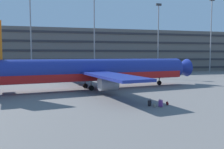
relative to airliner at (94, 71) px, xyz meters
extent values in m
plane|color=slate|center=(-3.11, 0.28, -3.20)|extent=(600.00, 600.00, 0.00)
cube|color=#605B56|center=(-3.11, 48.75, 4.37)|extent=(173.43, 20.75, 15.15)
cube|color=#2D2D33|center=(-3.11, 38.28, -1.69)|extent=(171.70, 0.24, 0.70)
cube|color=#2D2D33|center=(-3.11, 38.28, 1.34)|extent=(171.70, 0.24, 0.70)
cube|color=#2D2D33|center=(-3.11, 38.28, 4.37)|extent=(171.70, 0.24, 0.70)
cube|color=#2D2D33|center=(-3.11, 38.28, 7.40)|extent=(171.70, 0.24, 0.70)
cube|color=#2D2D33|center=(-3.11, 38.28, 10.43)|extent=(171.70, 0.24, 0.70)
cylinder|color=navy|center=(0.40, 0.07, 0.19)|extent=(36.02, 10.11, 3.91)
cube|color=red|center=(0.40, 0.07, -0.88)|extent=(34.60, 9.78, 1.25)
cone|color=navy|center=(19.14, 3.39, 0.19)|extent=(3.73, 4.21, 3.72)
cube|color=navy|center=(-2.23, 9.25, -0.10)|extent=(6.96, 15.61, 0.36)
cube|color=navy|center=(1.07, -9.45, -0.10)|extent=(6.96, 15.61, 0.36)
cylinder|color=#9E9EA3|center=(-1.27, 6.66, -1.47)|extent=(3.13, 2.61, 2.15)
cylinder|color=#9E9EA3|center=(1.09, -6.69, -1.47)|extent=(3.13, 2.61, 2.15)
cylinder|color=black|center=(13.83, 2.45, -2.75)|extent=(0.95, 0.50, 0.90)
cylinder|color=slate|center=(13.83, 2.45, -2.03)|extent=(0.20, 0.20, 1.44)
cylinder|color=black|center=(-1.30, 1.46, -2.75)|extent=(0.95, 0.50, 0.90)
cylinder|color=slate|center=(-1.30, 1.46, -2.03)|extent=(0.20, 0.20, 1.44)
cylinder|color=black|center=(-0.72, -1.82, -2.75)|extent=(0.95, 0.50, 0.90)
cylinder|color=slate|center=(-0.72, -1.82, -2.03)|extent=(0.20, 0.20, 1.44)
cylinder|color=gray|center=(-13.04, 31.74, 8.73)|extent=(0.36, 0.36, 23.86)
cylinder|color=gray|center=(5.64, 31.74, 9.23)|extent=(0.36, 0.36, 24.86)
cylinder|color=gray|center=(27.06, 31.74, 7.93)|extent=(0.36, 0.36, 22.27)
cube|color=#333338|center=(27.06, 31.74, 19.41)|extent=(1.80, 0.50, 0.70)
cylinder|color=gray|center=(47.10, 31.74, 9.28)|extent=(0.36, 0.36, 24.97)
cube|color=#333338|center=(47.10, 31.74, 22.11)|extent=(1.80, 0.50, 0.70)
cube|color=black|center=(4.04, -15.70, -2.83)|extent=(0.50, 0.47, 0.65)
cylinder|color=#333338|center=(3.99, -15.84, -2.40)|extent=(0.02, 0.02, 0.21)
cylinder|color=#333338|center=(4.18, -15.69, -2.40)|extent=(0.02, 0.02, 0.21)
cube|color=black|center=(4.09, -15.76, -2.29)|extent=(0.20, 0.16, 0.02)
cylinder|color=black|center=(3.84, -15.73, -3.18)|extent=(0.05, 0.05, 0.05)
cylinder|color=black|center=(4.12, -15.52, -3.18)|extent=(0.05, 0.05, 0.05)
cylinder|color=black|center=(3.97, -15.89, -3.18)|extent=(0.05, 0.05, 0.05)
cylinder|color=black|center=(4.24, -15.68, -3.18)|extent=(0.05, 0.05, 0.05)
cube|color=#72388C|center=(5.11, -16.45, -2.77)|extent=(0.46, 0.51, 0.76)
cylinder|color=#333338|center=(4.97, -16.39, -2.35)|extent=(0.02, 0.02, 0.08)
cylinder|color=#333338|center=(5.11, -16.59, -2.35)|extent=(0.02, 0.02, 0.08)
cube|color=black|center=(5.04, -16.49, -2.31)|extent=(0.16, 0.21, 0.02)
cylinder|color=black|center=(5.09, -16.25, -3.18)|extent=(0.05, 0.04, 0.05)
cylinder|color=black|center=(5.29, -16.53, -3.18)|extent=(0.05, 0.04, 0.05)
cylinder|color=black|center=(4.92, -16.36, -3.18)|extent=(0.05, 0.04, 0.05)
cylinder|color=black|center=(5.12, -16.65, -3.18)|extent=(0.05, 0.04, 0.05)
ellipsoid|color=gray|center=(4.37, -16.40, -3.00)|extent=(0.38, 0.34, 0.40)
ellipsoid|color=gray|center=(4.33, -16.51, -3.06)|extent=(0.25, 0.18, 0.18)
torus|color=black|center=(4.38, -16.37, -2.79)|extent=(0.08, 0.04, 0.08)
cube|color=black|center=(4.49, -16.32, -3.00)|extent=(0.04, 0.03, 0.34)
cube|color=black|center=(4.32, -16.27, -3.00)|extent=(0.04, 0.03, 0.34)
ellipsoid|color=navy|center=(4.68, -14.48, -2.95)|extent=(0.36, 0.32, 0.51)
ellipsoid|color=navy|center=(4.71, -14.58, -3.03)|extent=(0.23, 0.17, 0.23)
torus|color=black|center=(4.67, -14.44, -2.68)|extent=(0.08, 0.04, 0.08)
cube|color=black|center=(4.72, -14.35, -2.95)|extent=(0.04, 0.03, 0.43)
cube|color=black|center=(4.56, -14.39, -2.95)|extent=(0.04, 0.03, 0.43)
ellipsoid|color=maroon|center=(6.29, -15.81, -2.97)|extent=(0.26, 0.39, 0.47)
ellipsoid|color=maroon|center=(6.39, -15.80, -3.04)|extent=(0.13, 0.26, 0.21)
torus|color=black|center=(6.26, -15.82, -2.73)|extent=(0.02, 0.08, 0.08)
cube|color=black|center=(6.18, -15.72, -2.97)|extent=(0.03, 0.04, 0.40)
cube|color=black|center=(6.20, -15.92, -2.97)|extent=(0.03, 0.04, 0.40)
camera|label=1|loc=(-6.98, -41.52, 2.76)|focal=38.10mm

